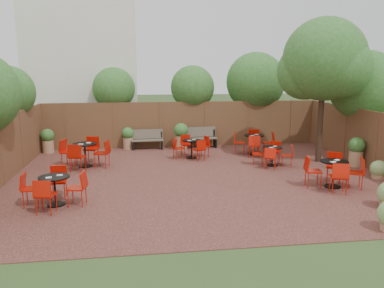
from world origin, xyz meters
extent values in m
plane|color=#354F23|center=(0.00, 0.00, 0.00)|extent=(80.00, 80.00, 0.00)
cube|color=#341815|center=(0.00, 0.00, 0.01)|extent=(12.00, 10.00, 0.02)
cube|color=brown|center=(0.00, 5.00, 1.00)|extent=(12.00, 0.08, 2.00)
cube|color=brown|center=(-6.00, 0.00, 1.00)|extent=(0.08, 10.00, 2.00)
cube|color=brown|center=(6.00, 0.00, 1.00)|extent=(0.08, 10.00, 2.00)
cube|color=silver|center=(-4.50, 8.00, 4.00)|extent=(5.00, 4.00, 8.00)
sphere|color=#2B601F|center=(-6.60, 3.00, 2.58)|extent=(1.94, 1.94, 1.94)
sphere|color=#2B601F|center=(-3.00, 5.70, 2.56)|extent=(1.86, 1.86, 1.86)
sphere|color=#2B601F|center=(0.50, 5.60, 2.59)|extent=(1.97, 1.97, 1.97)
sphere|color=#2B601F|center=(3.50, 5.80, 2.82)|extent=(2.73, 2.73, 2.73)
sphere|color=#2B601F|center=(6.60, 2.00, 2.79)|extent=(2.65, 2.65, 2.65)
cylinder|color=black|center=(4.66, 1.48, 1.98)|extent=(0.22, 0.22, 3.93)
sphere|color=#2B601F|center=(4.66, 1.48, 3.75)|extent=(2.95, 2.95, 2.95)
sphere|color=#2B601F|center=(4.16, 1.88, 3.32)|extent=(2.06, 2.06, 2.06)
sphere|color=#2B601F|center=(5.06, 1.08, 3.47)|extent=(2.15, 2.15, 2.15)
cube|color=brown|center=(-1.60, 4.55, 0.41)|extent=(1.37, 0.46, 0.05)
cube|color=brown|center=(-1.60, 4.73, 0.65)|extent=(1.36, 0.15, 0.41)
cube|color=black|center=(-2.21, 4.55, 0.20)|extent=(0.07, 0.41, 0.36)
cube|color=black|center=(-0.98, 4.55, 0.20)|extent=(0.07, 0.41, 0.36)
cube|color=brown|center=(0.70, 4.55, 0.43)|extent=(1.47, 0.55, 0.05)
cube|color=brown|center=(0.70, 4.74, 0.69)|extent=(1.45, 0.23, 0.43)
cube|color=black|center=(0.05, 4.55, 0.21)|extent=(0.09, 0.44, 0.38)
cube|color=black|center=(1.35, 4.55, 0.21)|extent=(0.09, 0.44, 0.38)
cylinder|color=black|center=(0.05, 2.69, 0.03)|extent=(0.41, 0.41, 0.03)
cylinder|color=black|center=(0.05, 2.69, 0.37)|extent=(0.05, 0.05, 0.66)
cylinder|color=black|center=(0.05, 2.69, 0.70)|extent=(0.71, 0.71, 0.03)
cube|color=white|center=(0.16, 2.76, 0.73)|extent=(0.16, 0.13, 0.01)
cube|color=white|center=(-0.05, 2.58, 0.73)|extent=(0.16, 0.13, 0.01)
cylinder|color=black|center=(3.64, -1.58, 0.04)|extent=(0.46, 0.46, 0.03)
cylinder|color=black|center=(3.64, -1.58, 0.41)|extent=(0.05, 0.05, 0.74)
cylinder|color=black|center=(3.64, -1.58, 0.79)|extent=(0.80, 0.80, 0.03)
cube|color=white|center=(3.76, -1.50, 0.81)|extent=(0.17, 0.15, 0.02)
cube|color=white|center=(3.53, -1.71, 0.81)|extent=(0.17, 0.15, 0.02)
cylinder|color=black|center=(-3.84, 1.85, 0.04)|extent=(0.49, 0.49, 0.03)
cylinder|color=black|center=(-3.84, 1.85, 0.43)|extent=(0.06, 0.06, 0.78)
cylinder|color=black|center=(-3.84, 1.85, 0.83)|extent=(0.85, 0.85, 0.03)
cube|color=white|center=(-3.70, 1.94, 0.86)|extent=(0.19, 0.16, 0.02)
cube|color=white|center=(-3.95, 1.72, 0.86)|extent=(0.19, 0.16, 0.02)
cylinder|color=black|center=(2.64, 3.01, 0.04)|extent=(0.46, 0.46, 0.03)
cylinder|color=black|center=(2.64, 3.01, 0.41)|extent=(0.05, 0.05, 0.73)
cylinder|color=black|center=(2.64, 3.01, 0.78)|extent=(0.79, 0.79, 0.03)
cube|color=white|center=(2.77, 3.10, 0.80)|extent=(0.16, 0.13, 0.02)
cube|color=white|center=(2.54, 2.89, 0.80)|extent=(0.16, 0.13, 0.02)
cylinder|color=black|center=(2.74, 1.08, 0.03)|extent=(0.40, 0.40, 0.03)
cylinder|color=black|center=(2.74, 1.08, 0.36)|extent=(0.05, 0.05, 0.64)
cylinder|color=black|center=(2.74, 1.08, 0.69)|extent=(0.69, 0.69, 0.03)
cube|color=white|center=(2.85, 1.15, 0.71)|extent=(0.15, 0.13, 0.01)
cube|color=white|center=(2.64, 0.97, 0.71)|extent=(0.15, 0.13, 0.01)
cylinder|color=black|center=(-4.07, -2.04, 0.04)|extent=(0.44, 0.44, 0.03)
cylinder|color=black|center=(-4.07, -2.04, 0.39)|extent=(0.05, 0.05, 0.71)
cylinder|color=black|center=(-4.07, -2.04, 0.76)|extent=(0.77, 0.77, 0.03)
cube|color=white|center=(-3.95, -1.96, 0.78)|extent=(0.15, 0.12, 0.02)
cube|color=white|center=(-4.17, -2.16, 0.78)|extent=(0.15, 0.12, 0.02)
cylinder|color=#9F714F|center=(-2.42, 4.70, 0.27)|extent=(0.43, 0.43, 0.49)
sphere|color=#2B601F|center=(-2.42, 4.70, 0.70)|extent=(0.51, 0.51, 0.51)
cylinder|color=#9F714F|center=(-0.18, 4.31, 0.32)|extent=(0.52, 0.52, 0.59)
sphere|color=#2B601F|center=(-0.18, 4.31, 0.84)|extent=(0.62, 0.62, 0.62)
cylinder|color=#9F714F|center=(-5.65, 4.37, 0.28)|extent=(0.45, 0.45, 0.52)
sphere|color=#2B601F|center=(-5.65, 4.37, 0.74)|extent=(0.54, 0.54, 0.54)
cylinder|color=#9F714F|center=(5.65, 0.63, 0.29)|extent=(0.47, 0.47, 0.54)
sphere|color=#2B601F|center=(5.65, 0.63, 0.77)|extent=(0.56, 0.56, 0.56)
cylinder|color=#9F714F|center=(5.51, -0.92, 0.11)|extent=(0.39, 0.39, 0.18)
sphere|color=#71964E|center=(5.51, -0.92, 0.33)|extent=(0.53, 0.53, 0.53)
camera|label=1|loc=(-1.91, -11.68, 3.43)|focal=35.87mm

